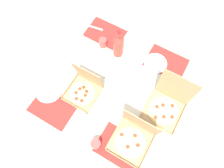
{
  "coord_description": "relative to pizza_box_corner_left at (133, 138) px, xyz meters",
  "views": [
    {
      "loc": [
        0.35,
        -0.61,
        2.46
      ],
      "look_at": [
        0.0,
        0.0,
        0.77
      ],
      "focal_mm": 33.99,
      "sensor_mm": 36.0,
      "label": 1
    }
  ],
  "objects": [
    {
      "name": "fork_by_near_left",
      "position": [
        0.14,
        0.69,
        -0.05
      ],
      "size": [
        0.15,
        0.14,
        0.0
      ],
      "primitive_type": "cube",
      "rotation": [
        0.0,
        0.0,
        0.71
      ],
      "color": "#B7B7BC",
      "rests_on": "dining_table"
    },
    {
      "name": "placemat_near_left",
      "position": [
        -0.69,
        -0.1,
        -0.05
      ],
      "size": [
        0.36,
        0.26,
        0.0
      ],
      "primitive_type": "cube",
      "color": "red",
      "rests_on": "dining_table"
    },
    {
      "name": "knife_by_near_right",
      "position": [
        -0.83,
        0.75,
        -0.05
      ],
      "size": [
        0.21,
        0.05,
        0.0
      ],
      "primitive_type": "cube",
      "rotation": [
        0.0,
        0.0,
        0.16
      ],
      "color": "#B7B7BC",
      "rests_on": "dining_table"
    },
    {
      "name": "fork_by_far_right",
      "position": [
        -0.22,
        0.3,
        -0.05
      ],
      "size": [
        0.04,
        0.19,
        0.0
      ],
      "primitive_type": "cube",
      "rotation": [
        0.0,
        0.0,
        1.71
      ],
      "color": "#B7B7BC",
      "rests_on": "dining_table"
    },
    {
      "name": "plate_near_left",
      "position": [
        -0.13,
        0.69,
        -0.04
      ],
      "size": [
        0.21,
        0.21,
        0.03
      ],
      "color": "white",
      "rests_on": "dining_table"
    },
    {
      "name": "pizza_box_center",
      "position": [
        -0.54,
        0.15,
        -0.0
      ],
      "size": [
        0.26,
        0.27,
        0.3
      ],
      "color": "tan",
      "rests_on": "dining_table"
    },
    {
      "name": "pizza_box_corner_right",
      "position": [
        0.12,
        0.36,
        -0.0
      ],
      "size": [
        0.29,
        0.33,
        0.33
      ],
      "color": "tan",
      "rests_on": "dining_table"
    },
    {
      "name": "cup_dark",
      "position": [
        -0.22,
        -0.18,
        -0.0
      ],
      "size": [
        0.08,
        0.08,
        0.09
      ],
      "primitive_type": "cylinder",
      "color": "#BF4742",
      "rests_on": "dining_table"
    },
    {
      "name": "placemat_near_right",
      "position": [
        -0.05,
        -0.1,
        -0.05
      ],
      "size": [
        0.36,
        0.26,
        0.0
      ],
      "primitive_type": "cube",
      "color": "red",
      "rests_on": "dining_table"
    },
    {
      "name": "pizza_box_corner_left",
      "position": [
        0.0,
        0.0,
        0.0
      ],
      "size": [
        0.29,
        0.3,
        0.33
      ],
      "color": "tan",
      "rests_on": "dining_table"
    },
    {
      "name": "ground_plane",
      "position": [
        -0.37,
        0.33,
        -0.82
      ],
      "size": [
        6.0,
        6.0,
        0.0
      ],
      "primitive_type": "plane",
      "color": "beige"
    },
    {
      "name": "dining_table",
      "position": [
        -0.37,
        0.33,
        -0.15
      ],
      "size": [
        1.42,
        1.15,
        0.77
      ],
      "color": "#3F3328",
      "rests_on": "ground_plane"
    },
    {
      "name": "soda_bottle",
      "position": [
        -0.47,
        0.62,
        0.08
      ],
      "size": [
        0.09,
        0.09,
        0.32
      ],
      "color": "#B2382D",
      "rests_on": "dining_table"
    },
    {
      "name": "plate_far_right",
      "position": [
        -0.8,
        0.0,
        -0.04
      ],
      "size": [
        0.23,
        0.23,
        0.03
      ],
      "color": "white",
      "rests_on": "dining_table"
    },
    {
      "name": "plate_far_left",
      "position": [
        -0.92,
        0.55,
        -0.04
      ],
      "size": [
        0.21,
        0.21,
        0.03
      ],
      "color": "white",
      "rests_on": "dining_table"
    },
    {
      "name": "fork_by_far_left",
      "position": [
        -0.39,
        -0.12,
        -0.05
      ],
      "size": [
        0.18,
        0.1,
        0.0
      ],
      "primitive_type": "cube",
      "rotation": [
        0.0,
        0.0,
        2.69
      ],
      "color": "#B7B7BC",
      "rests_on": "dining_table"
    },
    {
      "name": "condiment_bowl",
      "position": [
        -0.43,
        0.38,
        -0.03
      ],
      "size": [
        0.07,
        0.07,
        0.04
      ],
      "primitive_type": "cylinder",
      "color": "white",
      "rests_on": "dining_table"
    },
    {
      "name": "placemat_far_right",
      "position": [
        -0.05,
        0.75,
        -0.05
      ],
      "size": [
        0.36,
        0.26,
        0.0
      ],
      "primitive_type": "cube",
      "color": "red",
      "rests_on": "dining_table"
    },
    {
      "name": "placemat_far_left",
      "position": [
        -0.69,
        0.75,
        -0.05
      ],
      "size": [
        0.36,
        0.26,
        0.0
      ],
      "primitive_type": "cube",
      "color": "red",
      "rests_on": "dining_table"
    },
    {
      "name": "cup_spare",
      "position": [
        -0.64,
        0.62,
        -0.01
      ],
      "size": [
        0.07,
        0.07,
        0.09
      ],
      "primitive_type": "cylinder",
      "color": "#BF4742",
      "rests_on": "dining_table"
    }
  ]
}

